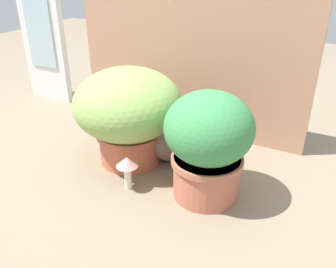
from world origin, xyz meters
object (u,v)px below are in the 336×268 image
(grass_planter, at_px, (128,110))
(mushroom_ornament_pink, at_px, (127,165))
(leafy_planter, at_px, (208,142))
(cat, at_px, (177,136))

(grass_planter, height_order, mushroom_ornament_pink, grass_planter)
(leafy_planter, relative_size, mushroom_ornament_pink, 2.97)
(leafy_planter, height_order, mushroom_ornament_pink, leafy_planter)
(mushroom_ornament_pink, bearing_deg, cat, 75.96)
(mushroom_ornament_pink, bearing_deg, leafy_planter, 20.09)
(grass_planter, distance_m, mushroom_ornament_pink, 0.27)
(grass_planter, height_order, cat, grass_planter)
(grass_planter, xyz_separation_m, cat, (0.19, 0.10, -0.13))
(mushroom_ornament_pink, bearing_deg, grass_planter, 120.32)
(grass_planter, xyz_separation_m, leafy_planter, (0.41, -0.09, -0.01))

